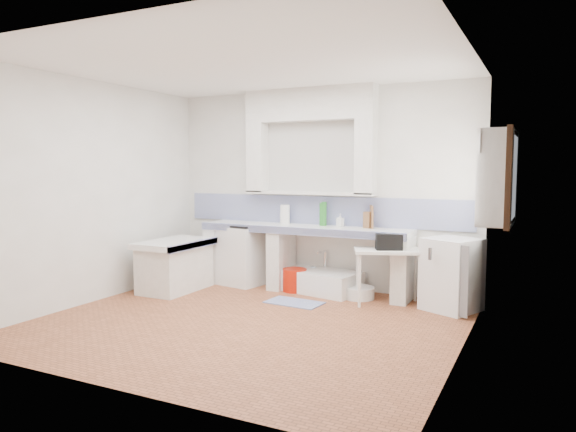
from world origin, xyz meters
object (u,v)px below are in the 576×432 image
at_px(side_table, 388,277).
at_px(fridge, 452,274).
at_px(sink, 319,282).
at_px(stove, 243,255).

height_order(side_table, fridge, fridge).
distance_m(sink, side_table, 1.09).
bearing_deg(sink, stove, -166.71).
bearing_deg(side_table, fridge, -17.05).
relative_size(stove, fridge, 0.98).
distance_m(stove, side_table, 2.25).
xyz_separation_m(stove, side_table, (2.23, -0.22, -0.08)).
bearing_deg(stove, sink, 12.23).
bearing_deg(side_table, sink, 144.31).
distance_m(stove, fridge, 2.99).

